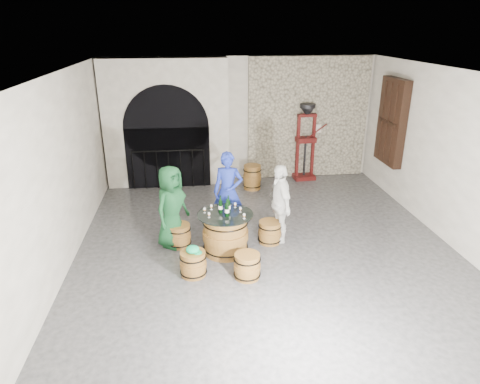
{
  "coord_description": "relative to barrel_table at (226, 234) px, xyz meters",
  "views": [
    {
      "loc": [
        -1.33,
        -7.03,
        3.93
      ],
      "look_at": [
        -0.46,
        0.24,
        1.05
      ],
      "focal_mm": 32.0,
      "sensor_mm": 36.0,
      "label": 1
    }
  ],
  "objects": [
    {
      "name": "ground",
      "position": [
        0.77,
        0.1,
        -0.38
      ],
      "size": [
        8.0,
        8.0,
        0.0
      ],
      "primitive_type": "plane",
      "color": "#2F2F32",
      "rests_on": "ground"
    },
    {
      "name": "wall_back",
      "position": [
        0.77,
        4.1,
        1.22
      ],
      "size": [
        8.0,
        0.0,
        8.0
      ],
      "primitive_type": "plane",
      "rotation": [
        1.57,
        0.0,
        0.0
      ],
      "color": "beige",
      "rests_on": "ground"
    },
    {
      "name": "wall_front",
      "position": [
        0.77,
        -3.9,
        1.22
      ],
      "size": [
        8.0,
        0.0,
        8.0
      ],
      "primitive_type": "plane",
      "rotation": [
        -1.57,
        0.0,
        0.0
      ],
      "color": "beige",
      "rests_on": "ground"
    },
    {
      "name": "wall_left",
      "position": [
        -2.73,
        0.1,
        1.22
      ],
      "size": [
        0.0,
        8.0,
        8.0
      ],
      "primitive_type": "plane",
      "rotation": [
        1.57,
        0.0,
        1.57
      ],
      "color": "beige",
      "rests_on": "ground"
    },
    {
      "name": "wall_right",
      "position": [
        4.27,
        0.1,
        1.22
      ],
      "size": [
        0.0,
        8.0,
        8.0
      ],
      "primitive_type": "plane",
      "rotation": [
        1.57,
        0.0,
        -1.57
      ],
      "color": "beige",
      "rests_on": "ground"
    },
    {
      "name": "ceiling",
      "position": [
        0.77,
        0.1,
        2.82
      ],
      "size": [
        8.0,
        8.0,
        0.0
      ],
      "primitive_type": "plane",
      "rotation": [
        3.14,
        0.0,
        0.0
      ],
      "color": "beige",
      "rests_on": "wall_back"
    },
    {
      "name": "stone_facing_panel",
      "position": [
        2.57,
        4.04,
        1.22
      ],
      "size": [
        3.2,
        0.12,
        3.18
      ],
      "primitive_type": "cube",
      "color": "#B0A88C",
      "rests_on": "ground"
    },
    {
      "name": "arched_opening",
      "position": [
        -1.13,
        3.84,
        1.2
      ],
      "size": [
        3.1,
        0.6,
        3.19
      ],
      "color": "beige",
      "rests_on": "ground"
    },
    {
      "name": "shuttered_window",
      "position": [
        4.15,
        2.5,
        1.42
      ],
      "size": [
        0.23,
        1.1,
        2.0
      ],
      "color": "black",
      "rests_on": "wall_right"
    },
    {
      "name": "barrel_table",
      "position": [
        0.0,
        0.0,
        0.0
      ],
      "size": [
        1.01,
        1.01,
        0.78
      ],
      "color": "brown",
      "rests_on": "ground"
    },
    {
      "name": "barrel_stool_left",
      "position": [
        -0.85,
        0.37,
        -0.17
      ],
      "size": [
        0.45,
        0.45,
        0.43
      ],
      "color": "brown",
      "rests_on": "ground"
    },
    {
      "name": "barrel_stool_far",
      "position": [
        0.13,
        0.92,
        -0.17
      ],
      "size": [
        0.45,
        0.45,
        0.43
      ],
      "color": "brown",
      "rests_on": "ground"
    },
    {
      "name": "barrel_stool_right",
      "position": [
        0.88,
        0.29,
        -0.17
      ],
      "size": [
        0.45,
        0.45,
        0.43
      ],
      "color": "brown",
      "rests_on": "ground"
    },
    {
      "name": "barrel_stool_near_right",
      "position": [
        0.28,
        -0.88,
        -0.17
      ],
      "size": [
        0.45,
        0.45,
        0.43
      ],
      "color": "brown",
      "rests_on": "ground"
    },
    {
      "name": "barrel_stool_near_left",
      "position": [
        -0.6,
        -0.7,
        -0.17
      ],
      "size": [
        0.45,
        0.45,
        0.43
      ],
      "color": "brown",
      "rests_on": "ground"
    },
    {
      "name": "green_cap",
      "position": [
        -0.6,
        -0.7,
        0.1
      ],
      "size": [
        0.26,
        0.22,
        0.12
      ],
      "color": "#0D975A",
      "rests_on": "barrel_stool_near_left"
    },
    {
      "name": "person_green",
      "position": [
        -0.96,
        0.42,
        0.4
      ],
      "size": [
        0.86,
        0.92,
        1.57
      ],
      "primitive_type": "imported",
      "rotation": [
        0.0,
        0.0,
        0.92
      ],
      "color": "#11401F",
      "rests_on": "ground"
    },
    {
      "name": "person_blue",
      "position": [
        0.14,
        1.0,
        0.42
      ],
      "size": [
        0.66,
        0.5,
        1.62
      ],
      "primitive_type": "imported",
      "rotation": [
        0.0,
        0.0,
        -0.21
      ],
      "color": "#1C2E9C",
      "rests_on": "ground"
    },
    {
      "name": "person_white",
      "position": [
        1.06,
        0.36,
        0.39
      ],
      "size": [
        0.5,
        0.95,
        1.55
      ],
      "primitive_type": "imported",
      "rotation": [
        0.0,
        0.0,
        -1.43
      ],
      "color": "silver",
      "rests_on": "ground"
    },
    {
      "name": "wine_bottle_left",
      "position": [
        -0.08,
        0.07,
        0.52
      ],
      "size": [
        0.08,
        0.08,
        0.32
      ],
      "color": "black",
      "rests_on": "barrel_table"
    },
    {
      "name": "wine_bottle_center",
      "position": [
        0.02,
        -0.09,
        0.52
      ],
      "size": [
        0.08,
        0.08,
        0.32
      ],
      "color": "black",
      "rests_on": "barrel_table"
    },
    {
      "name": "wine_bottle_right",
      "position": [
        0.06,
        0.07,
        0.52
      ],
      "size": [
        0.08,
        0.08,
        0.32
      ],
      "color": "black",
      "rests_on": "barrel_table"
    },
    {
      "name": "tasting_glass_a",
      "position": [
        -0.29,
        -0.12,
        0.44
      ],
      "size": [
        0.05,
        0.05,
        0.1
      ],
      "primitive_type": null,
      "color": "#B86823",
      "rests_on": "barrel_table"
    },
    {
      "name": "tasting_glass_b",
      "position": [
        0.28,
        0.04,
        0.44
      ],
      "size": [
        0.05,
        0.05,
        0.1
      ],
      "primitive_type": null,
      "color": "#B86823",
      "rests_on": "barrel_table"
    },
    {
      "name": "tasting_glass_c",
      "position": [
        -0.24,
        0.22,
        0.44
      ],
      "size": [
        0.05,
        0.05,
        0.1
      ],
      "primitive_type": null,
      "color": "#B86823",
      "rests_on": "barrel_table"
    },
    {
      "name": "tasting_glass_d",
      "position": [
        0.21,
        0.26,
        0.44
      ],
      "size": [
        0.05,
        0.05,
        0.1
      ],
      "primitive_type": null,
      "color": "#B86823",
      "rests_on": "barrel_table"
    },
    {
      "name": "tasting_glass_e",
      "position": [
        0.31,
        -0.24,
        0.44
      ],
      "size": [
        0.05,
        0.05,
        0.1
      ],
      "primitive_type": null,
      "color": "#B86823",
      "rests_on": "barrel_table"
    },
    {
      "name": "tasting_glass_f",
      "position": [
        -0.36,
        0.09,
        0.44
      ],
      "size": [
        0.05,
        0.05,
        0.1
      ],
      "primitive_type": null,
      "color": "#B86823",
      "rests_on": "barrel_table"
    },
    {
      "name": "side_barrel",
      "position": [
        0.96,
        3.2,
        -0.07
      ],
      "size": [
        0.47,
        0.47,
        0.62
      ],
      "rotation": [
        0.0,
        0.0,
        0.26
      ],
      "color": "brown",
      "rests_on": "ground"
    },
    {
      "name": "corking_press",
      "position": [
        2.47,
        3.8,
        0.79
      ],
      "size": [
        0.85,
        0.49,
        2.02
      ],
      "rotation": [
        0.0,
        0.0,
        0.08
      ],
      "color": "#4C110C",
      "rests_on": "ground"
    },
    {
      "name": "control_box",
      "position": [
        2.82,
        3.96,
        0.97
      ],
      "size": [
        0.18,
        0.1,
        0.22
      ],
      "primitive_type": "cube",
      "color": "silver",
      "rests_on": "wall_back"
    }
  ]
}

